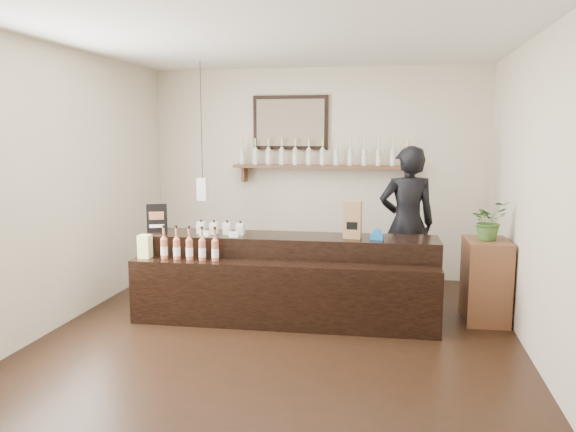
# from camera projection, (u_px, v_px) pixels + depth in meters

# --- Properties ---
(ground) EXTENTS (5.00, 5.00, 0.00)m
(ground) POSITION_uv_depth(u_px,v_px,m) (279.00, 338.00, 5.37)
(ground) COLOR black
(ground) RESTS_ON ground
(room_shell) EXTENTS (5.00, 5.00, 5.00)m
(room_shell) POSITION_uv_depth(u_px,v_px,m) (279.00, 159.00, 5.12)
(room_shell) COLOR beige
(room_shell) RESTS_ON ground
(back_wall_decor) EXTENTS (2.66, 0.96, 1.69)m
(back_wall_decor) POSITION_uv_depth(u_px,v_px,m) (304.00, 147.00, 7.45)
(back_wall_decor) COLOR #552F1D
(back_wall_decor) RESTS_ON ground
(counter) EXTENTS (3.12, 0.91, 1.02)m
(counter) POSITION_uv_depth(u_px,v_px,m) (286.00, 280.00, 5.89)
(counter) COLOR black
(counter) RESTS_ON ground
(promo_sign) EXTENTS (0.21, 0.10, 0.31)m
(promo_sign) POSITION_uv_depth(u_px,v_px,m) (157.00, 218.00, 6.13)
(promo_sign) COLOR black
(promo_sign) RESTS_ON counter
(paper_bag) EXTENTS (0.18, 0.14, 0.39)m
(paper_bag) POSITION_uv_depth(u_px,v_px,m) (353.00, 219.00, 5.75)
(paper_bag) COLOR #9D714B
(paper_bag) RESTS_ON counter
(tape_dispenser) EXTENTS (0.14, 0.09, 0.11)m
(tape_dispenser) POSITION_uv_depth(u_px,v_px,m) (377.00, 235.00, 5.68)
(tape_dispenser) COLOR #165C9D
(tape_dispenser) RESTS_ON counter
(side_cabinet) EXTENTS (0.45, 0.60, 0.86)m
(side_cabinet) POSITION_uv_depth(u_px,v_px,m) (485.00, 280.00, 5.81)
(side_cabinet) COLOR #552F1D
(side_cabinet) RESTS_ON ground
(potted_plant) EXTENTS (0.48, 0.46, 0.40)m
(potted_plant) POSITION_uv_depth(u_px,v_px,m) (489.00, 220.00, 5.72)
(potted_plant) COLOR #386126
(potted_plant) RESTS_ON side_cabinet
(shopkeeper) EXTENTS (0.83, 0.64, 2.03)m
(shopkeeper) POSITION_uv_depth(u_px,v_px,m) (407.00, 214.00, 6.50)
(shopkeeper) COLOR black
(shopkeeper) RESTS_ON ground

